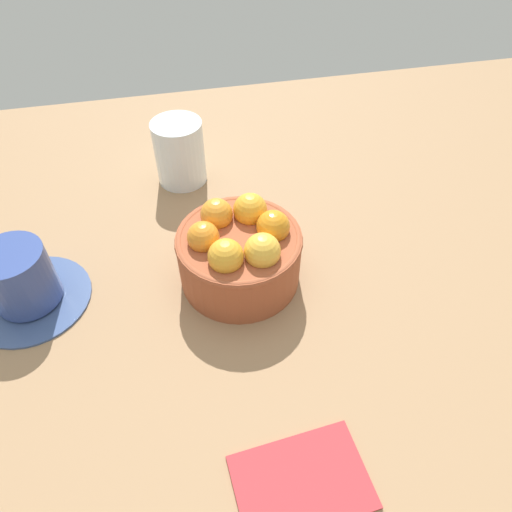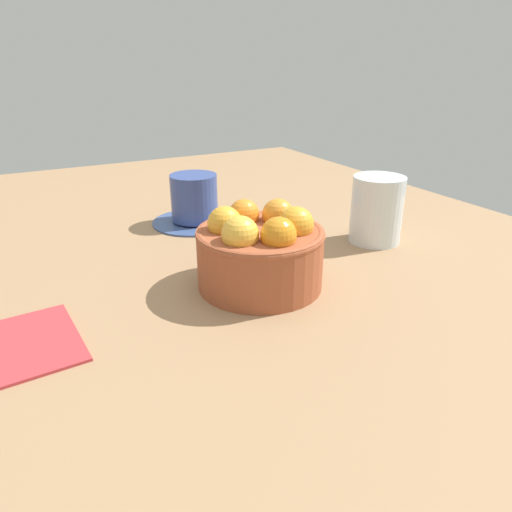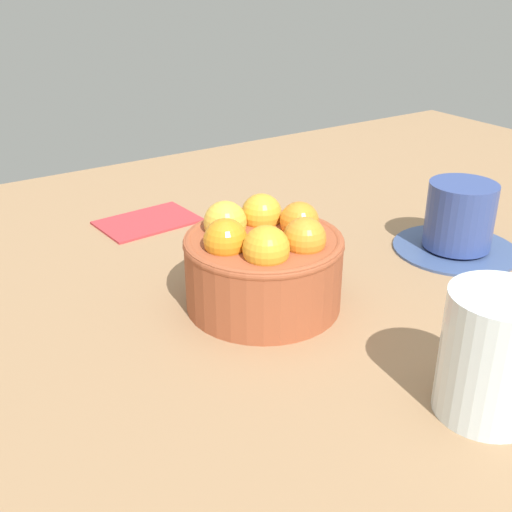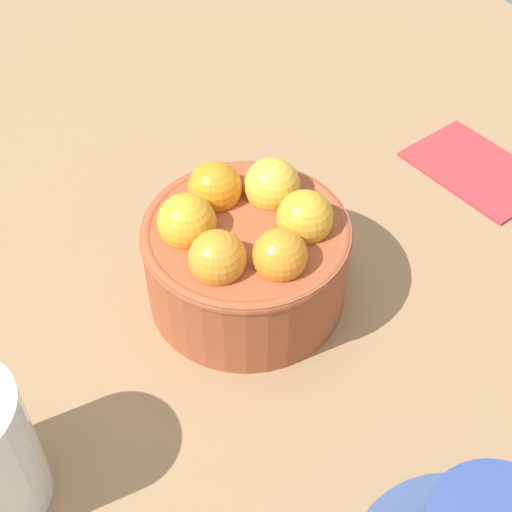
{
  "view_description": "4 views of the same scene",
  "coord_description": "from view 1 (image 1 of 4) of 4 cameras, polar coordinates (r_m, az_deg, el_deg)",
  "views": [
    {
      "loc": [
        6.26,
        37.86,
        44.07
      ],
      "look_at": [
        -1.91,
        0.67,
        4.06
      ],
      "focal_mm": 32.11,
      "sensor_mm": 36.0,
      "label": 1
    },
    {
      "loc": [
        -44.92,
        24.76,
        25.63
      ],
      "look_at": [
        0.93,
        0.05,
        3.47
      ],
      "focal_mm": 33.11,
      "sensor_mm": 36.0,
      "label": 2
    },
    {
      "loc": [
        -29.94,
        -44.38,
        30.61
      ],
      "look_at": [
        0.76,
        2.45,
        4.02
      ],
      "focal_mm": 44.31,
      "sensor_mm": 36.0,
      "label": 3
    },
    {
      "loc": [
        31.66,
        -20.44,
        43.7
      ],
      "look_at": [
        -0.46,
        1.15,
        3.14
      ],
      "focal_mm": 52.55,
      "sensor_mm": 36.0,
      "label": 4
    }
  ],
  "objects": [
    {
      "name": "ground_plane",
      "position": [
        0.6,
        -1.93,
        -3.72
      ],
      "size": [
        158.53,
        102.45,
        3.67
      ],
      "primitive_type": "cube",
      "color": "#997551"
    },
    {
      "name": "terracotta_bowl",
      "position": [
        0.55,
        -2.06,
        0.59
      ],
      "size": [
        15.07,
        15.07,
        9.9
      ],
      "color": "#9E4C2D",
      "rests_on": "ground_plane"
    },
    {
      "name": "coffee_cup",
      "position": [
        0.6,
        -27.13,
        -2.86
      ],
      "size": [
        14.12,
        14.12,
        8.06
      ],
      "color": "#3B5182",
      "rests_on": "ground_plane"
    },
    {
      "name": "water_glass",
      "position": [
        0.72,
        -9.49,
        12.63
      ],
      "size": [
        7.53,
        7.53,
        9.8
      ],
      "primitive_type": "cylinder",
      "color": "silver",
      "rests_on": "ground_plane"
    },
    {
      "name": "folded_napkin",
      "position": [
        0.46,
        5.7,
        -26.12
      ],
      "size": [
        12.64,
        9.04,
        0.6
      ],
      "primitive_type": "cube",
      "rotation": [
        0.0,
        0.0,
        0.07
      ],
      "color": "#B23338",
      "rests_on": "ground_plane"
    }
  ]
}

